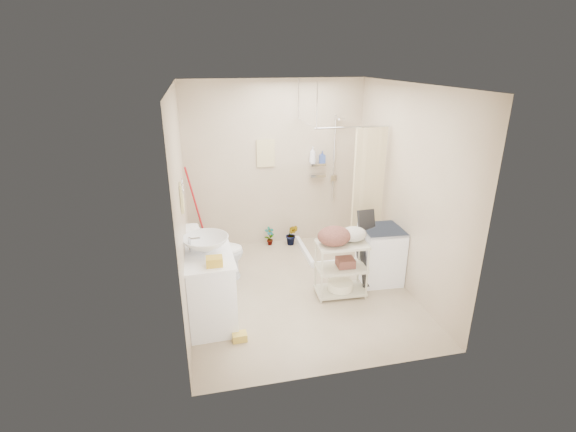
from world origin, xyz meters
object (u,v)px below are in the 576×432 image
object	(u,v)px
vanity	(209,286)
washing_machine	(380,254)
toilet	(215,253)
laundry_rack	(341,264)

from	to	relation	value
vanity	washing_machine	size ratio (longest dim) A/B	1.28
vanity	washing_machine	xyz separation A→B (m)	(2.30, 0.42, -0.05)
vanity	toilet	world-z (taller)	vanity
washing_machine	laundry_rack	distance (m)	0.69
vanity	laundry_rack	size ratio (longest dim) A/B	1.13
washing_machine	laundry_rack	bearing A→B (deg)	-155.93
laundry_rack	toilet	bearing A→B (deg)	155.24
vanity	toilet	distance (m)	0.97
vanity	washing_machine	world-z (taller)	vanity
toilet	laundry_rack	xyz separation A→B (m)	(1.53, -0.79, 0.05)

